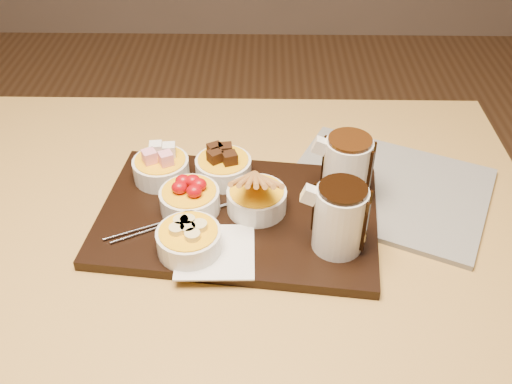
{
  "coord_description": "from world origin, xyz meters",
  "views": [
    {
      "loc": [
        0.12,
        -0.73,
        1.39
      ],
      "look_at": [
        0.11,
        -0.01,
        0.81
      ],
      "focal_mm": 40.0,
      "sensor_mm": 36.0,
      "label": 1
    }
  ],
  "objects_px": {
    "dining_table": "(196,256)",
    "pitcher_milk_chocolate": "(347,169)",
    "bowl_strawberries": "(190,201)",
    "newspaper": "(386,188)",
    "serving_board": "(238,215)",
    "pitcher_dark_chocolate": "(340,219)"
  },
  "relations": [
    {
      "from": "dining_table",
      "to": "pitcher_milk_chocolate",
      "type": "relative_size",
      "value": 11.09
    },
    {
      "from": "dining_table",
      "to": "bowl_strawberries",
      "type": "height_order",
      "value": "bowl_strawberries"
    },
    {
      "from": "bowl_strawberries",
      "to": "pitcher_milk_chocolate",
      "type": "height_order",
      "value": "pitcher_milk_chocolate"
    },
    {
      "from": "dining_table",
      "to": "newspaper",
      "type": "bearing_deg",
      "value": 11.99
    },
    {
      "from": "pitcher_milk_chocolate",
      "to": "serving_board",
      "type": "bearing_deg",
      "value": -158.2
    },
    {
      "from": "serving_board",
      "to": "newspaper",
      "type": "distance_m",
      "value": 0.28
    },
    {
      "from": "dining_table",
      "to": "bowl_strawberries",
      "type": "relative_size",
      "value": 12.0
    },
    {
      "from": "pitcher_dark_chocolate",
      "to": "pitcher_milk_chocolate",
      "type": "xyz_separation_m",
      "value": [
        0.02,
        0.13,
        0.0
      ]
    },
    {
      "from": "dining_table",
      "to": "serving_board",
      "type": "bearing_deg",
      "value": -7.35
    },
    {
      "from": "dining_table",
      "to": "serving_board",
      "type": "height_order",
      "value": "serving_board"
    },
    {
      "from": "bowl_strawberries",
      "to": "pitcher_dark_chocolate",
      "type": "xyz_separation_m",
      "value": [
        0.24,
        -0.08,
        0.04
      ]
    },
    {
      "from": "serving_board",
      "to": "pitcher_milk_chocolate",
      "type": "xyz_separation_m",
      "value": [
        0.18,
        0.05,
        0.06
      ]
    },
    {
      "from": "dining_table",
      "to": "pitcher_dark_chocolate",
      "type": "relative_size",
      "value": 11.09
    },
    {
      "from": "pitcher_dark_chocolate",
      "to": "newspaper",
      "type": "distance_m",
      "value": 0.2
    },
    {
      "from": "dining_table",
      "to": "pitcher_dark_chocolate",
      "type": "bearing_deg",
      "value": -20.41
    },
    {
      "from": "bowl_strawberries",
      "to": "pitcher_dark_chocolate",
      "type": "bearing_deg",
      "value": -19.02
    },
    {
      "from": "pitcher_milk_chocolate",
      "to": "bowl_strawberries",
      "type": "bearing_deg",
      "value": -163.61
    },
    {
      "from": "pitcher_dark_chocolate",
      "to": "pitcher_milk_chocolate",
      "type": "relative_size",
      "value": 1.0
    },
    {
      "from": "pitcher_milk_chocolate",
      "to": "newspaper",
      "type": "height_order",
      "value": "pitcher_milk_chocolate"
    },
    {
      "from": "serving_board",
      "to": "bowl_strawberries",
      "type": "height_order",
      "value": "bowl_strawberries"
    },
    {
      "from": "dining_table",
      "to": "newspaper",
      "type": "distance_m",
      "value": 0.37
    },
    {
      "from": "dining_table",
      "to": "pitcher_dark_chocolate",
      "type": "height_order",
      "value": "pitcher_dark_chocolate"
    }
  ]
}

